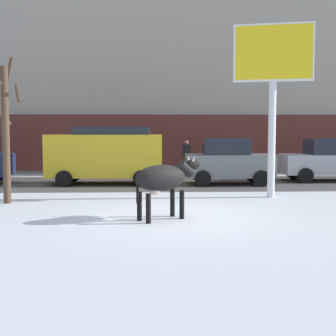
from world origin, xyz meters
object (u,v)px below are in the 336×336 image
cow_black (163,179)px  car_silver_sedan (331,160)px  billboard (273,63)px  car_grey_hatchback (228,162)px  car_yellow_van (106,154)px  bare_tree_right_lot (5,128)px  pedestrian_by_cars (186,158)px

cow_black → car_silver_sedan: 11.24m
billboard → car_grey_hatchback: (-0.78, 3.69, -3.39)m
car_yellow_van → car_silver_sedan: bearing=4.6°
cow_black → car_yellow_van: car_yellow_van is taller
bare_tree_right_lot → billboard: bearing=6.8°
car_silver_sedan → billboard: bearing=-129.2°
car_yellow_van → pedestrian_by_cars: (3.51, 2.96, -0.36)m
car_grey_hatchback → car_silver_sedan: 4.77m
bare_tree_right_lot → car_yellow_van: bearing=63.3°
car_grey_hatchback → pedestrian_by_cars: (-1.45, 3.24, -0.05)m
car_grey_hatchback → car_yellow_van: bearing=176.8°
billboard → car_yellow_van: 7.63m
billboard → car_silver_sedan: billboard is taller
billboard → bare_tree_right_lot: 8.54m
car_yellow_van → car_grey_hatchback: 4.98m
pedestrian_by_cars → bare_tree_right_lot: bearing=-127.2°
bare_tree_right_lot → car_grey_hatchback: bearing=32.1°
cow_black → billboard: bearing=45.2°
pedestrian_by_cars → car_yellow_van: bearing=-139.8°
car_yellow_van → bare_tree_right_lot: bare_tree_right_lot is taller
car_yellow_van → car_silver_sedan: size_ratio=1.10×
cow_black → car_yellow_van: bearing=105.6°
car_grey_hatchback → cow_black: bearing=-111.1°
car_silver_sedan → pedestrian_by_cars: (-6.10, 2.18, -0.03)m
car_grey_hatchback → pedestrian_by_cars: 3.55m
cow_black → car_silver_sedan: (7.48, 8.38, -0.09)m
car_grey_hatchback → bare_tree_right_lot: bare_tree_right_lot is taller
billboard → bare_tree_right_lot: billboard is taller
billboard → car_yellow_van: size_ratio=1.20×
billboard → bare_tree_right_lot: (-8.23, -0.98, -2.08)m
car_grey_hatchback → bare_tree_right_lot: (-7.44, -4.66, 1.31)m
billboard → car_grey_hatchback: size_ratio=1.57×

